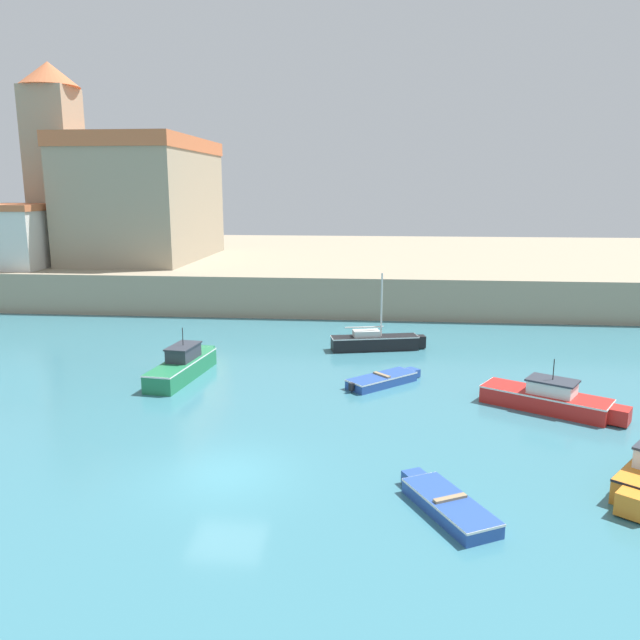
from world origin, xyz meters
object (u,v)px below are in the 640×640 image
object	(u,v)px
motorboat_green_1	(183,365)
sailboat_black_2	(376,341)
motorboat_red_0	(549,399)
church	(134,194)
harbor_shed_near_wharf	(19,235)
dinghy_blue_3	(447,504)
dinghy_blue_5	(383,379)

from	to	relation	value
motorboat_green_1	sailboat_black_2	size ratio (longest dim) A/B	1.12
motorboat_red_0	church	size ratio (longest dim) A/B	0.35
church	harbor_shed_near_wharf	bearing A→B (deg)	-136.21
dinghy_blue_3	dinghy_blue_5	xyz separation A→B (m)	(-1.83, 11.96, 0.00)
motorboat_green_1	dinghy_blue_5	size ratio (longest dim) A/B	1.71
church	harbor_shed_near_wharf	world-z (taller)	church
dinghy_blue_3	harbor_shed_near_wharf	size ratio (longest dim) A/B	0.59
motorboat_red_0	motorboat_green_1	size ratio (longest dim) A/B	0.91
church	motorboat_red_0	bearing A→B (deg)	-44.35
motorboat_red_0	motorboat_green_1	bearing A→B (deg)	169.63
motorboat_red_0	harbor_shed_near_wharf	xyz separation A→B (m)	(-36.24, 21.75, 5.03)
dinghy_blue_5	church	xyz separation A→B (m)	(-22.15, 25.66, 8.53)
motorboat_green_1	sailboat_black_2	xyz separation A→B (m)	(9.53, 6.33, -0.10)
motorboat_green_1	harbor_shed_near_wharf	bearing A→B (deg)	135.93
dinghy_blue_3	dinghy_blue_5	bearing A→B (deg)	98.70
dinghy_blue_3	church	distance (m)	45.42
dinghy_blue_3	dinghy_blue_5	size ratio (longest dim) A/B	1.08
harbor_shed_near_wharf	dinghy_blue_5	bearing A→B (deg)	-32.88
motorboat_green_1	dinghy_blue_5	world-z (taller)	motorboat_green_1
sailboat_black_2	harbor_shed_near_wharf	world-z (taller)	harbor_shed_near_wharf
motorboat_red_0	sailboat_black_2	size ratio (longest dim) A/B	1.03
church	harbor_shed_near_wharf	xyz separation A→B (m)	(-7.07, -6.77, -3.24)
church	dinghy_blue_3	bearing A→B (deg)	-57.48
sailboat_black_2	harbor_shed_near_wharf	bearing A→B (deg)	156.86
motorboat_red_0	motorboat_green_1	distance (m)	17.27
motorboat_green_1	sailboat_black_2	world-z (taller)	sailboat_black_2
motorboat_green_1	harbor_shed_near_wharf	size ratio (longest dim) A/B	0.95
motorboat_green_1	dinghy_blue_3	size ratio (longest dim) A/B	1.59
motorboat_red_0	dinghy_blue_3	distance (m)	10.48
motorboat_red_0	dinghy_blue_3	size ratio (longest dim) A/B	1.45
motorboat_green_1	dinghy_blue_3	distance (m)	16.98
sailboat_black_2	motorboat_red_0	bearing A→B (deg)	-51.72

